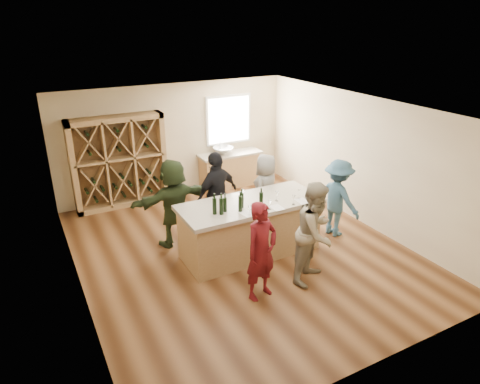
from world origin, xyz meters
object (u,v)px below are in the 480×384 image
person_near_right (316,232)px  wine_bottle_f (261,200)px  wine_bottle_a (215,206)px  wine_bottle_c (225,205)px  wine_bottle_e (242,200)px  wine_rack (119,162)px  person_far_left (174,202)px  wine_bottle_d (240,204)px  sink (223,151)px  person_far_mid (217,195)px  wine_bottle_b (221,206)px  person_near_left (261,251)px  person_server (337,198)px  tasting_counter_base (250,230)px  person_far_right (266,190)px

person_near_right → wine_bottle_f: size_ratio=6.04×
wine_bottle_a → wine_bottle_c: bearing=0.3°
wine_bottle_e → person_near_right: bearing=-54.9°
wine_rack → person_far_left: size_ratio=1.23×
wine_bottle_c → wine_bottle_d: bearing=-26.7°
wine_bottle_d → person_near_right: person_near_right is taller
wine_rack → wine_bottle_a: bearing=-77.3°
sink → person_far_left: person_far_left is taller
sink → wine_bottle_f: wine_bottle_f is taller
wine_bottle_a → person_far_mid: bearing=63.0°
wine_rack → wine_bottle_a: (0.81, -3.60, 0.13)m
wine_bottle_f → wine_rack: bearing=114.0°
wine_bottle_e → wine_bottle_b: bearing=-170.6°
wine_bottle_a → person_near_left: 1.24m
person_near_right → person_far_left: 2.89m
person_server → person_far_left: person_far_left is taller
sink → person_far_left: bearing=-133.7°
wine_bottle_a → wine_bottle_c: (0.21, 0.00, -0.02)m
person_far_left → sink: bearing=-141.1°
wine_bottle_c → person_near_left: size_ratio=0.16×
wine_bottle_b → person_near_left: person_near_left is taller
tasting_counter_base → wine_bottle_e: (-0.26, -0.14, 0.72)m
wine_bottle_a → person_far_mid: person_far_mid is taller
wine_bottle_c → person_far_right: 1.91m
wine_bottle_d → wine_bottle_f: (0.41, -0.03, -0.00)m
person_server → person_near_left: bearing=103.7°
wine_bottle_e → person_far_mid: size_ratio=0.16×
wine_bottle_f → person_near_left: bearing=-120.1°
wine_bottle_b → wine_bottle_d: size_ratio=1.03×
wine_bottle_b → wine_bottle_f: size_ratio=1.03×
wine_bottle_d → person_near_left: size_ratio=0.18×
wine_bottle_d → person_far_left: 1.57m
wine_bottle_d → person_far_mid: 1.26m
wine_rack → wine_bottle_d: bearing=-71.3°
wine_rack → person_near_left: 4.87m
sink → person_far_mid: (-1.33, -2.43, -0.10)m
wine_bottle_d → wine_bottle_f: bearing=-4.4°
wine_rack → person_far_right: 3.58m
person_near_left → wine_bottle_a: bearing=89.8°
tasting_counter_base → person_far_mid: (-0.25, 0.95, 0.42)m
person_near_right → tasting_counter_base: bearing=83.8°
person_near_left → person_near_right: size_ratio=0.93×
wine_bottle_a → wine_bottle_f: 0.87m
person_near_left → person_far_right: 2.66m
wine_bottle_e → person_far_left: bearing=126.4°
wine_bottle_e → person_server: 2.27m
wine_bottle_d → person_server: size_ratio=0.18×
person_server → wine_bottle_a: bearing=79.0°
wine_bottle_b → person_server: person_server is taller
wine_bottle_d → person_near_right: (0.91, -1.02, -0.32)m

